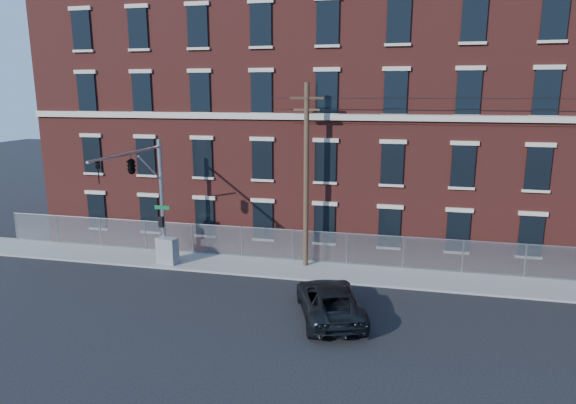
# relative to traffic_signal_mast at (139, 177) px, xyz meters

# --- Properties ---
(ground) EXTENTS (140.00, 140.00, 0.00)m
(ground) POSITION_rel_traffic_signal_mast_xyz_m (6.00, -2.18, -5.39)
(ground) COLOR black
(ground) RESTS_ON ground
(sidewalk) EXTENTS (65.00, 3.00, 0.12)m
(sidewalk) POSITION_rel_traffic_signal_mast_xyz_m (18.00, 2.82, -5.33)
(sidewalk) COLOR gray
(sidewalk) RESTS_ON ground
(mill_building) EXTENTS (55.30, 14.32, 16.30)m
(mill_building) POSITION_rel_traffic_signal_mast_xyz_m (18.00, 11.75, 2.76)
(mill_building) COLOR maroon
(mill_building) RESTS_ON ground
(chain_link_fence) EXTENTS (59.06, 0.06, 1.85)m
(chain_link_fence) POSITION_rel_traffic_signal_mast_xyz_m (18.00, 4.12, -4.33)
(chain_link_fence) COLOR #A5A8AD
(chain_link_fence) RESTS_ON ground
(traffic_signal_mast) EXTENTS (0.90, 6.75, 7.00)m
(traffic_signal_mast) POSITION_rel_traffic_signal_mast_xyz_m (0.00, 0.00, 0.00)
(traffic_signal_mast) COLOR #9EA0A5
(traffic_signal_mast) RESTS_ON ground
(utility_pole_near) EXTENTS (1.80, 0.28, 10.00)m
(utility_pole_near) POSITION_rel_traffic_signal_mast_xyz_m (8.00, 3.42, -0.05)
(utility_pole_near) COLOR #4F3B27
(utility_pole_near) RESTS_ON ground
(pickup_truck) EXTENTS (4.01, 5.87, 1.49)m
(pickup_truck) POSITION_rel_traffic_signal_mast_xyz_m (10.19, -2.53, -4.64)
(pickup_truck) COLOR black
(pickup_truck) RESTS_ON ground
(utility_cabinet) EXTENTS (1.29, 0.83, 1.49)m
(utility_cabinet) POSITION_rel_traffic_signal_mast_xyz_m (0.30, 2.02, -4.52)
(utility_cabinet) COLOR slate
(utility_cabinet) RESTS_ON sidewalk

